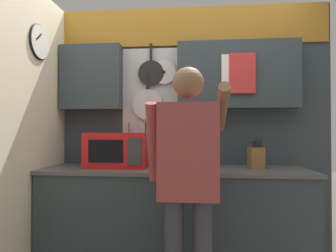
# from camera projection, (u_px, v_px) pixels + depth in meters

# --- Properties ---
(base_cabinet_counter) EXTENTS (2.20, 0.62, 0.92)m
(base_cabinet_counter) POSITION_uv_depth(u_px,v_px,m) (175.00, 224.00, 2.50)
(base_cabinet_counter) COLOR #2D383D
(base_cabinet_counter) RESTS_ON ground_plane
(back_wall_unit) EXTENTS (2.77, 0.23, 2.40)m
(back_wall_unit) POSITION_uv_depth(u_px,v_px,m) (180.00, 109.00, 2.79)
(back_wall_unit) COLOR #2D383D
(back_wall_unit) RESTS_ON ground_plane
(side_wall) EXTENTS (0.07, 1.60, 2.40)m
(side_wall) POSITION_uv_depth(u_px,v_px,m) (21.00, 134.00, 2.22)
(side_wall) COLOR beige
(side_wall) RESTS_ON ground_plane
(microwave) EXTENTS (0.52, 0.35, 0.30)m
(microwave) POSITION_uv_depth(u_px,v_px,m) (118.00, 150.00, 2.59)
(microwave) COLOR red
(microwave) RESTS_ON base_cabinet_counter
(knife_block) EXTENTS (0.12, 0.16, 0.26)m
(knife_block) POSITION_uv_depth(u_px,v_px,m) (256.00, 158.00, 2.48)
(knife_block) COLOR brown
(knife_block) RESTS_ON base_cabinet_counter
(utensil_crock) EXTENTS (0.11, 0.11, 0.33)m
(utensil_crock) POSITION_uv_depth(u_px,v_px,m) (202.00, 157.00, 2.52)
(utensil_crock) COLOR white
(utensil_crock) RESTS_ON base_cabinet_counter
(person) EXTENTS (0.54, 0.60, 1.64)m
(person) POSITION_uv_depth(u_px,v_px,m) (188.00, 171.00, 1.91)
(person) COLOR #383842
(person) RESTS_ON ground_plane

